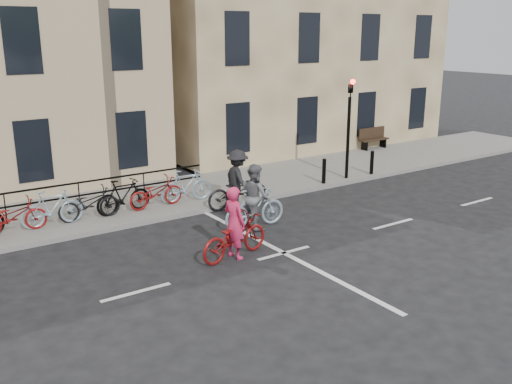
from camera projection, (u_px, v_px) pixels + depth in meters
ground at (284, 253)px, 14.48m from camera, size 120.00×120.00×0.00m
sidewalk at (57, 217)px, 17.06m from camera, size 46.00×4.00×0.15m
building_east at (272, 16)px, 28.01m from camera, size 14.00×10.00×12.00m
traffic_light at (349, 116)px, 20.62m from camera, size 0.18×0.30×3.90m
bollard_east at (324, 171)px, 20.41m from camera, size 0.14×0.14×0.90m
bollard_west at (372, 163)px, 21.71m from camera, size 0.14×0.14×0.90m
bench at (373, 137)px, 26.41m from camera, size 1.60×0.41×0.97m
parked_bikes at (69, 206)px, 16.21m from camera, size 9.35×1.23×1.05m
cyclist_pink at (234, 233)px, 14.05m from camera, size 2.15×1.09×1.83m
cyclist_grey at (255, 202)px, 16.17m from camera, size 1.96×0.94×1.87m
cyclist_dark at (238, 185)px, 17.98m from camera, size 2.16×1.26×1.88m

